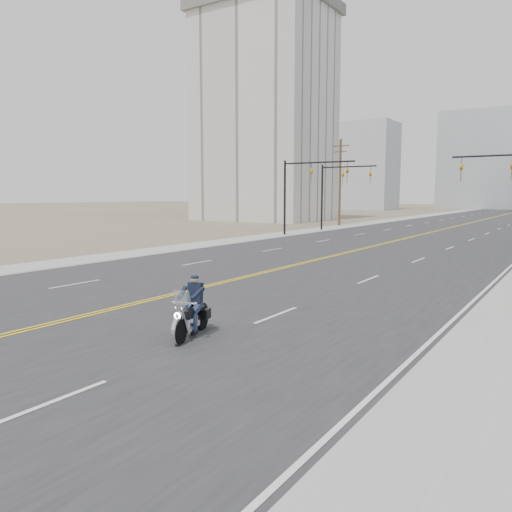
{
  "coord_description": "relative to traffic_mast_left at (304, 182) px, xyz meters",
  "views": [
    {
      "loc": [
        12.95,
        -9.21,
        3.81
      ],
      "look_at": [
        3.07,
        5.75,
        1.6
      ],
      "focal_mm": 35.0,
      "sensor_mm": 36.0,
      "label": 1
    }
  ],
  "objects": [
    {
      "name": "ground_plane",
      "position": [
        8.98,
        -32.0,
        -4.94
      ],
      "size": [
        400.0,
        400.0,
        0.0
      ],
      "primitive_type": "plane",
      "color": "#776D56",
      "rests_on": "ground"
    },
    {
      "name": "road",
      "position": [
        8.98,
        38.0,
        -4.93
      ],
      "size": [
        20.0,
        200.0,
        0.01
      ],
      "primitive_type": "cube",
      "color": "#303033",
      "rests_on": "ground"
    },
    {
      "name": "sidewalk_left",
      "position": [
        -2.52,
        38.0,
        -4.93
      ],
      "size": [
        3.0,
        200.0,
        0.01
      ],
      "primitive_type": "cube",
      "color": "#A5A5A0",
      "rests_on": "ground"
    },
    {
      "name": "traffic_mast_left",
      "position": [
        0.0,
        0.0,
        0.0
      ],
      "size": [
        7.1,
        0.26,
        7.0
      ],
      "color": "black",
      "rests_on": "ground"
    },
    {
      "name": "traffic_mast_far",
      "position": [
        -0.33,
        8.0,
        -0.06
      ],
      "size": [
        6.1,
        0.26,
        7.0
      ],
      "color": "black",
      "rests_on": "ground"
    },
    {
      "name": "utility_pole_left",
      "position": [
        -3.52,
        16.0,
        0.54
      ],
      "size": [
        2.2,
        0.3,
        10.5
      ],
      "color": "brown",
      "rests_on": "ground"
    },
    {
      "name": "apartment_block",
      "position": [
        -19.02,
        23.0,
        10.06
      ],
      "size": [
        18.0,
        14.0,
        30.0
      ],
      "primitive_type": "cube",
      "color": "silver",
      "rests_on": "ground"
    },
    {
      "name": "haze_bldg_a",
      "position": [
        -26.02,
        83.0,
        6.06
      ],
      "size": [
        14.0,
        12.0,
        22.0
      ],
      "primitive_type": "cube",
      "color": "#B7BCC6",
      "rests_on": "ground"
    },
    {
      "name": "haze_bldg_d",
      "position": [
        -3.02,
        108.0,
        8.06
      ],
      "size": [
        20.0,
        15.0,
        26.0
      ],
      "primitive_type": "cube",
      "color": "#ADB2B7",
      "rests_on": "ground"
    },
    {
      "name": "haze_bldg_f",
      "position": [
        -41.02,
        98.0,
        3.06
      ],
      "size": [
        12.0,
        12.0,
        16.0
      ],
      "primitive_type": "cube",
      "color": "#ADB2B7",
      "rests_on": "ground"
    },
    {
      "name": "motorcyclist",
      "position": [
        13.26,
        -31.25,
        -4.11
      ],
      "size": [
        1.49,
        2.28,
        1.65
      ],
      "primitive_type": null,
      "rotation": [
        0.0,
        0.0,
        3.44
      ],
      "color": "black",
      "rests_on": "ground"
    }
  ]
}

